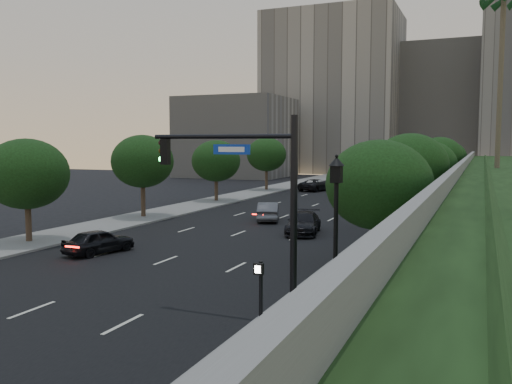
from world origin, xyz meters
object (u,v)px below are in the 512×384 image
at_px(traffic_signal_mast, 264,213).
at_px(street_lamp, 336,229).
at_px(pedestrian_b, 411,237).
at_px(sedan_near_right, 303,223).
at_px(pedestrian_c, 411,227).
at_px(sedan_near_left, 99,241).
at_px(sedan_far_left, 316,185).
at_px(sedan_mid_left, 268,211).
at_px(sedan_far_right, 390,200).
at_px(pedestrian_a, 364,275).

height_order(traffic_signal_mast, street_lamp, traffic_signal_mast).
bearing_deg(pedestrian_b, sedan_near_right, -12.25).
relative_size(traffic_signal_mast, street_lamp, 1.25).
distance_m(sedan_near_right, pedestrian_c, 7.14).
height_order(sedan_near_left, pedestrian_b, pedestrian_b).
xyz_separation_m(sedan_far_left, pedestrian_c, (15.38, -32.23, 0.25)).
height_order(sedan_mid_left, pedestrian_c, pedestrian_c).
height_order(traffic_signal_mast, sedan_near_right, traffic_signal_mast).
xyz_separation_m(sedan_far_left, sedan_near_right, (8.32, -31.25, -0.03)).
distance_m(traffic_signal_mast, sedan_far_left, 50.07).
bearing_deg(sedan_far_right, street_lamp, -100.18).
distance_m(traffic_signal_mast, sedan_near_left, 14.36).
bearing_deg(pedestrian_c, pedestrian_b, 79.61).
distance_m(sedan_near_right, pedestrian_a, 15.80).
height_order(sedan_near_left, pedestrian_c, pedestrian_c).
xyz_separation_m(traffic_signal_mast, sedan_far_left, (-12.36, 48.44, -2.92)).
bearing_deg(sedan_far_left, sedan_mid_left, 114.33).
bearing_deg(sedan_mid_left, street_lamp, 99.81).
bearing_deg(sedan_far_right, sedan_far_left, 114.79).
xyz_separation_m(street_lamp, sedan_far_left, (-13.94, 44.64, -1.89)).
bearing_deg(sedan_near_left, pedestrian_c, -133.01).
height_order(street_lamp, pedestrian_b, street_lamp).
height_order(traffic_signal_mast, sedan_mid_left, traffic_signal_mast).
distance_m(sedan_near_right, pedestrian_b, 9.15).
bearing_deg(sedan_near_left, sedan_mid_left, -89.54).
relative_size(sedan_far_left, pedestrian_a, 2.91).
xyz_separation_m(sedan_mid_left, pedestrian_c, (11.45, -5.67, 0.26)).
distance_m(street_lamp, sedan_far_left, 46.80).
distance_m(sedan_far_left, pedestrian_b, 39.69).
height_order(traffic_signal_mast, pedestrian_b, traffic_signal_mast).
relative_size(sedan_near_right, pedestrian_c, 2.90).
relative_size(traffic_signal_mast, sedan_near_left, 1.74).
bearing_deg(pedestrian_b, street_lamp, 98.44).
bearing_deg(sedan_far_left, street_lamp, 123.25).
distance_m(traffic_signal_mast, sedan_mid_left, 23.63).
distance_m(sedan_far_right, pedestrian_c, 19.33).
xyz_separation_m(traffic_signal_mast, pedestrian_b, (3.53, 12.07, -2.57)).
bearing_deg(street_lamp, sedan_near_right, 112.78).
distance_m(pedestrian_a, pedestrian_c, 13.21).
relative_size(sedan_mid_left, pedestrian_c, 2.63).
relative_size(traffic_signal_mast, sedan_near_right, 1.42).
distance_m(sedan_mid_left, sedan_near_right, 6.42).
relative_size(sedan_near_left, pedestrian_c, 2.37).
height_order(sedan_far_right, pedestrian_c, pedestrian_c).
relative_size(traffic_signal_mast, pedestrian_b, 3.69).
height_order(traffic_signal_mast, pedestrian_c, traffic_signal_mast).
bearing_deg(sedan_far_left, traffic_signal_mast, 120.23).
relative_size(sedan_far_left, pedestrian_b, 2.84).
bearing_deg(pedestrian_a, pedestrian_b, -75.88).
xyz_separation_m(street_lamp, pedestrian_b, (1.96, 8.27, -1.54)).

